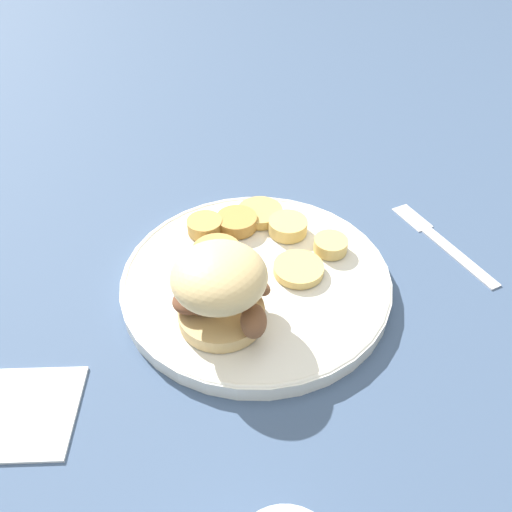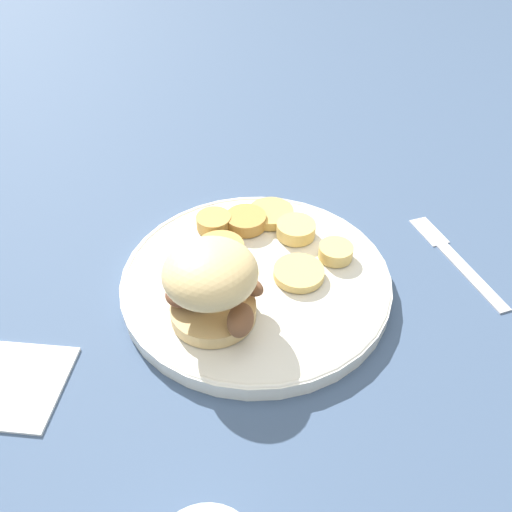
{
  "view_description": "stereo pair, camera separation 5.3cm",
  "coord_description": "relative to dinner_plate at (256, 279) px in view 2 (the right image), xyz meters",
  "views": [
    {
      "loc": [
        0.38,
        -0.11,
        0.39
      ],
      "look_at": [
        0.0,
        0.0,
        0.04
      ],
      "focal_mm": 35.0,
      "sensor_mm": 36.0,
      "label": 1
    },
    {
      "loc": [
        0.39,
        -0.06,
        0.39
      ],
      "look_at": [
        0.0,
        0.0,
        0.04
      ],
      "focal_mm": 35.0,
      "sensor_mm": 36.0,
      "label": 2
    }
  ],
  "objects": [
    {
      "name": "ground_plane",
      "position": [
        0.0,
        0.0,
        -0.01
      ],
      "size": [
        4.0,
        4.0,
        0.0
      ],
      "primitive_type": "plane",
      "color": "#3D5170"
    },
    {
      "name": "dinner_plate",
      "position": [
        0.0,
        0.0,
        0.0
      ],
      "size": [
        0.29,
        0.29,
        0.02
      ],
      "color": "white",
      "rests_on": "ground_plane"
    },
    {
      "name": "sandwich",
      "position": [
        0.05,
        -0.05,
        0.05
      ],
      "size": [
        0.1,
        0.11,
        0.08
      ],
      "color": "tan",
      "rests_on": "dinner_plate"
    },
    {
      "name": "potato_round_0",
      "position": [
        0.01,
        0.04,
        0.01
      ],
      "size": [
        0.06,
        0.06,
        0.01
      ],
      "primitive_type": "cylinder",
      "color": "#DBB766",
      "rests_on": "dinner_plate"
    },
    {
      "name": "potato_round_1",
      "position": [
        -0.06,
        0.06,
        0.02
      ],
      "size": [
        0.05,
        0.05,
        0.02
      ],
      "primitive_type": "cylinder",
      "color": "#DBB766",
      "rests_on": "dinner_plate"
    },
    {
      "name": "potato_round_2",
      "position": [
        -0.08,
        -0.0,
        0.02
      ],
      "size": [
        0.05,
        0.05,
        0.02
      ],
      "primitive_type": "cylinder",
      "color": "#BC8942",
      "rests_on": "dinner_plate"
    },
    {
      "name": "potato_round_3",
      "position": [
        -0.09,
        -0.04,
        0.02
      ],
      "size": [
        0.04,
        0.04,
        0.02
      ],
      "primitive_type": "cylinder",
      "color": "tan",
      "rests_on": "dinner_plate"
    },
    {
      "name": "potato_round_4",
      "position": [
        -0.04,
        -0.04,
        0.02
      ],
      "size": [
        0.05,
        0.05,
        0.01
      ],
      "primitive_type": "cylinder",
      "color": "tan",
      "rests_on": "dinner_plate"
    },
    {
      "name": "potato_round_5",
      "position": [
        -0.01,
        0.09,
        0.02
      ],
      "size": [
        0.04,
        0.04,
        0.01
      ],
      "primitive_type": "cylinder",
      "color": "#DBB766",
      "rests_on": "dinner_plate"
    },
    {
      "name": "potato_round_6",
      "position": [
        -0.1,
        0.03,
        0.01
      ],
      "size": [
        0.06,
        0.06,
        0.01
      ],
      "primitive_type": "cylinder",
      "color": "tan",
      "rests_on": "dinner_plate"
    },
    {
      "name": "fork",
      "position": [
        -0.01,
        0.24,
        -0.01
      ],
      "size": [
        0.17,
        0.05,
        0.0
      ],
      "color": "silver",
      "rests_on": "ground_plane"
    }
  ]
}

